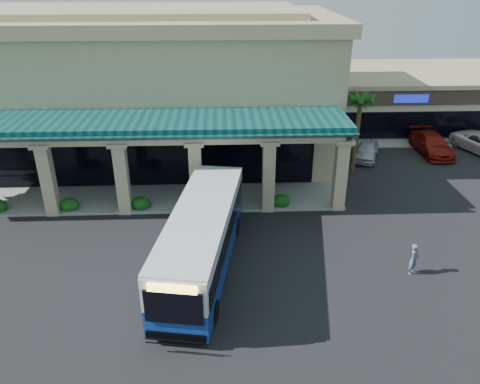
{
  "coord_description": "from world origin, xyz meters",
  "views": [
    {
      "loc": [
        -1.35,
        -21.21,
        14.14
      ],
      "look_at": [
        -0.35,
        3.33,
        2.2
      ],
      "focal_mm": 35.0,
      "sensor_mm": 36.0,
      "label": 1
    }
  ],
  "objects_px": {
    "transit_bus": "(202,240)",
    "car_red": "(432,144)",
    "car_silver": "(367,150)",
    "pedestrian": "(414,259)"
  },
  "relations": [
    {
      "from": "car_silver",
      "to": "car_red",
      "type": "distance_m",
      "value": 5.81
    },
    {
      "from": "transit_bus",
      "to": "car_red",
      "type": "distance_m",
      "value": 24.24
    },
    {
      "from": "transit_bus",
      "to": "car_red",
      "type": "height_order",
      "value": "transit_bus"
    },
    {
      "from": "car_silver",
      "to": "transit_bus",
      "type": "bearing_deg",
      "value": -107.95
    },
    {
      "from": "car_silver",
      "to": "car_red",
      "type": "bearing_deg",
      "value": 33.26
    },
    {
      "from": "pedestrian",
      "to": "car_silver",
      "type": "distance_m",
      "value": 15.75
    },
    {
      "from": "car_red",
      "to": "transit_bus",
      "type": "bearing_deg",
      "value": -140.62
    },
    {
      "from": "car_silver",
      "to": "car_red",
      "type": "relative_size",
      "value": 0.75
    },
    {
      "from": "pedestrian",
      "to": "car_red",
      "type": "distance_m",
      "value": 18.39
    },
    {
      "from": "transit_bus",
      "to": "pedestrian",
      "type": "bearing_deg",
      "value": 4.23
    }
  ]
}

